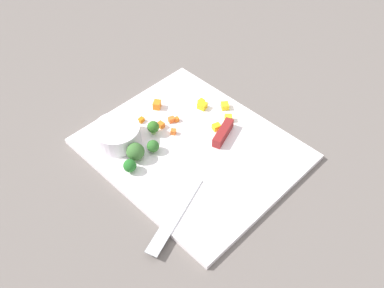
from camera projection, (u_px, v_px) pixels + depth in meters
name	position (u px, v px, depth m)	size (l,w,h in m)	color
ground_plane	(192.00, 151.00, 0.95)	(4.00, 4.00, 0.00)	#68605B
cutting_board	(192.00, 149.00, 0.95)	(0.43, 0.36, 0.01)	white
prep_bowl	(117.00, 134.00, 0.94)	(0.10, 0.10, 0.04)	white
chef_knife	(210.00, 155.00, 0.92)	(0.14, 0.35, 0.02)	silver
carrot_dice_0	(157.00, 105.00, 1.02)	(0.02, 0.02, 0.02)	orange
carrot_dice_1	(173.00, 132.00, 0.97)	(0.01, 0.01, 0.01)	orange
carrot_dice_2	(172.00, 120.00, 0.99)	(0.01, 0.01, 0.01)	orange
carrot_dice_3	(177.00, 119.00, 1.00)	(0.01, 0.01, 0.01)	orange
carrot_dice_4	(161.00, 125.00, 0.98)	(0.01, 0.01, 0.01)	orange
carrot_dice_5	(141.00, 120.00, 0.99)	(0.01, 0.01, 0.01)	orange
pepper_dice_0	(228.00, 118.00, 1.00)	(0.01, 0.02, 0.01)	yellow
pepper_dice_1	(225.00, 106.00, 1.02)	(0.02, 0.02, 0.01)	yellow
pepper_dice_2	(202.00, 106.00, 1.02)	(0.02, 0.02, 0.01)	yellow
pepper_dice_3	(215.00, 126.00, 0.98)	(0.02, 0.01, 0.01)	yellow
pepper_dice_4	(201.00, 102.00, 1.04)	(0.01, 0.01, 0.01)	yellow
broccoli_floret_0	(135.00, 152.00, 0.91)	(0.04, 0.04, 0.04)	#90C454
broccoli_floret_1	(153.00, 127.00, 0.96)	(0.03, 0.03, 0.03)	#8EBD64
broccoli_floret_2	(153.00, 146.00, 0.92)	(0.03, 0.03, 0.03)	#90BC62
broccoli_floret_3	(130.00, 166.00, 0.89)	(0.03, 0.03, 0.03)	#88C16B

